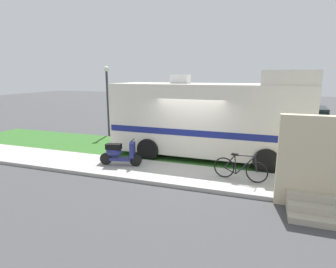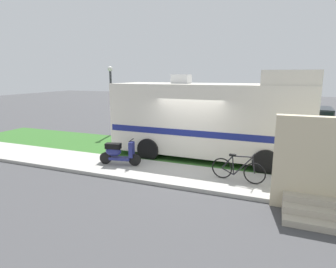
% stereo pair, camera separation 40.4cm
% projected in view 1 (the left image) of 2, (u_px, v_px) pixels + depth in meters
% --- Properties ---
extents(ground_plane, '(80.00, 80.00, 0.00)m').
position_uv_depth(ground_plane, '(189.00, 166.00, 10.45)').
color(ground_plane, '#424244').
extents(sidewalk, '(24.00, 2.00, 0.12)m').
position_uv_depth(sidewalk, '(180.00, 175.00, 9.33)').
color(sidewalk, '#ADAAA3').
rests_on(sidewalk, ground).
extents(grass_strip, '(24.00, 3.40, 0.08)m').
position_uv_depth(grass_strip, '(198.00, 154.00, 11.83)').
color(grass_strip, '#336628').
rests_on(grass_strip, ground).
extents(motorhome_rv, '(7.63, 2.67, 3.52)m').
position_uv_depth(motorhome_rv, '(210.00, 118.00, 11.11)').
color(motorhome_rv, silver).
rests_on(motorhome_rv, ground).
extents(scooter, '(1.56, 0.58, 0.97)m').
position_uv_depth(scooter, '(119.00, 153.00, 10.04)').
color(scooter, black).
rests_on(scooter, ground).
extents(bicycle, '(1.68, 0.52, 0.89)m').
position_uv_depth(bicycle, '(240.00, 169.00, 8.64)').
color(bicycle, black).
rests_on(bicycle, ground).
extents(pickup_truck_near, '(5.64, 2.50, 1.80)m').
position_uv_depth(pickup_truck_near, '(278.00, 122.00, 14.49)').
color(pickup_truck_near, '#1E2328').
rests_on(pickup_truck_near, ground).
extents(porch_steps, '(2.00, 1.26, 2.40)m').
position_uv_depth(porch_steps, '(319.00, 173.00, 6.87)').
color(porch_steps, '#B2A893').
rests_on(porch_steps, ground).
extents(bottle_green, '(0.07, 0.07, 0.29)m').
position_uv_depth(bottle_green, '(278.00, 181.00, 8.29)').
color(bottle_green, '#19722D').
rests_on(bottle_green, ground).
extents(bottle_spare, '(0.08, 0.08, 0.24)m').
position_uv_depth(bottle_spare, '(327.00, 183.00, 8.23)').
color(bottle_spare, brown).
rests_on(bottle_spare, ground).
extents(street_lamp_post, '(0.28, 0.28, 3.82)m').
position_uv_depth(street_lamp_post, '(107.00, 94.00, 15.09)').
color(street_lamp_post, '#333338').
rests_on(street_lamp_post, ground).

